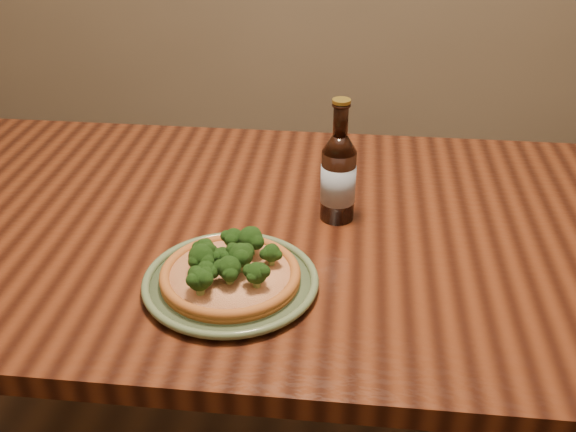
# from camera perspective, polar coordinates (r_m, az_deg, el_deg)

# --- Properties ---
(table) EXTENTS (1.60, 0.90, 0.75)m
(table) POSITION_cam_1_polar(r_m,az_deg,el_deg) (1.35, -0.49, -4.07)
(table) COLOR #4F2211
(table) RESTS_ON ground
(plate) EXTENTS (0.29, 0.29, 0.02)m
(plate) POSITION_cam_1_polar(r_m,az_deg,el_deg) (1.13, -4.88, -5.55)
(plate) COLOR #596D4B
(plate) RESTS_ON table
(pizza) EXTENTS (0.23, 0.23, 0.07)m
(pizza) POSITION_cam_1_polar(r_m,az_deg,el_deg) (1.12, -4.95, -4.66)
(pizza) COLOR #AE6127
(pizza) RESTS_ON plate
(beer_bottle) EXTENTS (0.07, 0.07, 0.24)m
(beer_bottle) POSITION_cam_1_polar(r_m,az_deg,el_deg) (1.28, 4.28, 3.37)
(beer_bottle) COLOR black
(beer_bottle) RESTS_ON table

